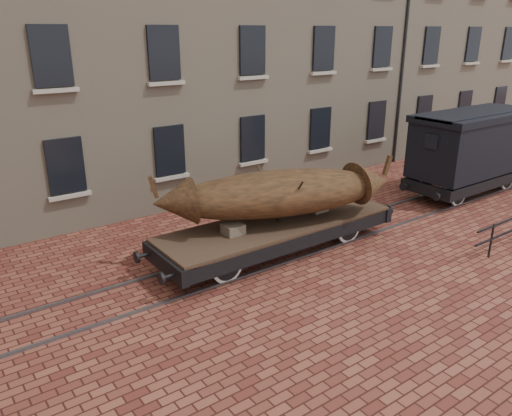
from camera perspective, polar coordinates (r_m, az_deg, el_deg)
ground at (r=15.59m, az=7.27°, el=-3.49°), size 90.00×90.00×0.00m
warehouse_cream at (r=24.12m, az=-3.76°, el=21.80°), size 40.00×10.19×14.00m
rail_track at (r=15.58m, az=7.28°, el=-3.39°), size 30.00×1.52×0.06m
flatcar_wagon at (r=14.28m, az=2.47°, el=-2.28°), size 8.04×2.18×1.21m
iron_boat at (r=13.94m, az=2.60°, el=1.74°), size 7.00×3.73×1.68m
goods_van at (r=21.00m, az=23.58°, el=6.84°), size 6.21×2.26×3.21m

